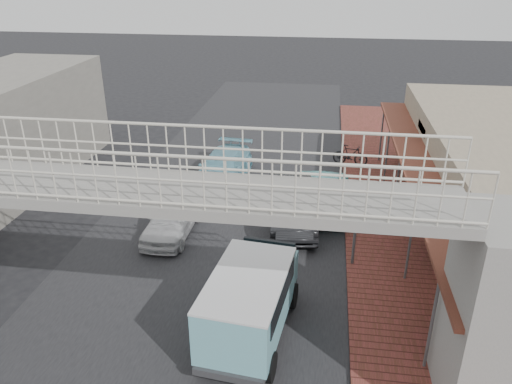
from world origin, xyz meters
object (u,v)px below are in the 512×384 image
(angkot_van, at_px, (250,296))
(street_clock, at_px, (468,301))
(white_hatchback, at_px, (172,218))
(motorcycle_far, at_px, (350,155))
(dark_sedan, at_px, (291,204))
(angkot_far, at_px, (223,168))
(motorcycle_near, at_px, (353,214))
(angkot_curb, at_px, (322,191))
(arrow_sign, at_px, (382,202))

(angkot_van, bearing_deg, street_clock, -4.08)
(white_hatchback, relative_size, street_clock, 1.36)
(white_hatchback, distance_m, motorcycle_far, 10.69)
(dark_sedan, relative_size, angkot_van, 1.09)
(angkot_far, distance_m, street_clock, 14.28)
(angkot_van, relative_size, motorcycle_near, 2.82)
(angkot_curb, distance_m, arrow_sign, 5.48)
(motorcycle_far, bearing_deg, arrow_sign, -165.20)
(dark_sedan, relative_size, angkot_far, 0.99)
(motorcycle_far, bearing_deg, angkot_curb, 175.80)
(angkot_curb, relative_size, arrow_sign, 1.63)
(white_hatchback, height_order, angkot_curb, angkot_curb)
(angkot_far, xyz_separation_m, motorcycle_near, (6.03, -3.52, -0.21))
(angkot_far, bearing_deg, angkot_van, -69.37)
(street_clock, bearing_deg, angkot_curb, 100.46)
(white_hatchback, relative_size, arrow_sign, 1.27)
(white_hatchback, xyz_separation_m, angkot_curb, (5.66, 3.20, 0.03))
(motorcycle_near, bearing_deg, angkot_van, 148.39)
(dark_sedan, relative_size, arrow_sign, 1.60)
(white_hatchback, xyz_separation_m, angkot_van, (3.90, -5.40, 0.69))
(motorcycle_near, xyz_separation_m, motorcycle_far, (0.05, 6.42, 0.11))
(dark_sedan, height_order, angkot_far, dark_sedan)
(motorcycle_far, bearing_deg, angkot_far, 126.86)
(motorcycle_far, bearing_deg, white_hatchback, 150.33)
(angkot_van, xyz_separation_m, motorcycle_near, (3.07, 7.04, -0.84))
(white_hatchback, distance_m, street_clock, 11.32)
(arrow_sign, bearing_deg, motorcycle_near, 117.50)
(angkot_curb, xyz_separation_m, motorcycle_far, (1.36, 4.86, -0.07))
(street_clock, height_order, arrow_sign, arrow_sign)
(motorcycle_near, distance_m, street_clock, 8.54)
(dark_sedan, height_order, angkot_curb, dark_sedan)
(angkot_van, relative_size, arrow_sign, 1.47)
(white_hatchback, distance_m, angkot_curb, 6.50)
(angkot_curb, relative_size, street_clock, 1.75)
(white_hatchback, height_order, dark_sedan, dark_sedan)
(angkot_van, bearing_deg, motorcycle_near, 72.80)
(dark_sedan, xyz_separation_m, angkot_curb, (1.18, 1.61, -0.12))
(angkot_far, distance_m, arrow_sign, 9.65)
(angkot_far, height_order, angkot_van, angkot_van)
(white_hatchback, bearing_deg, angkot_far, 80.32)
(angkot_van, distance_m, street_clock, 5.48)
(motorcycle_near, bearing_deg, street_clock, -172.73)
(dark_sedan, xyz_separation_m, angkot_far, (-3.54, 3.58, -0.09))
(angkot_curb, distance_m, street_clock, 10.35)
(arrow_sign, bearing_deg, angkot_far, 151.16)
(angkot_far, height_order, motorcycle_far, angkot_far)
(dark_sedan, bearing_deg, motorcycle_far, 60.85)
(angkot_curb, xyz_separation_m, angkot_van, (-1.76, -8.60, 0.66))
(angkot_far, relative_size, motorcycle_far, 2.82)
(dark_sedan, bearing_deg, street_clock, -67.23)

